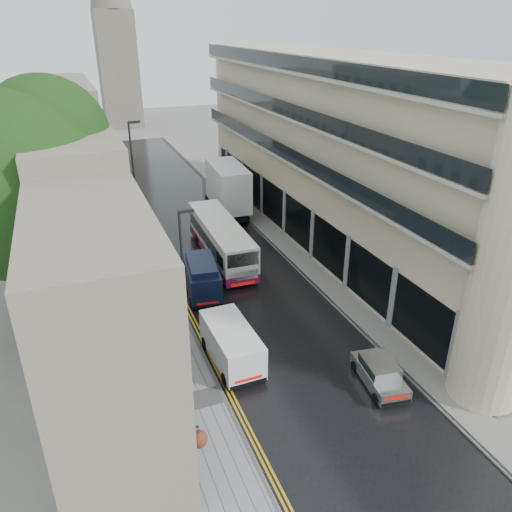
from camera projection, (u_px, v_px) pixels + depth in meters
road at (213, 248)px, 39.30m from camera, size 9.00×85.00×0.02m
left_sidewalk at (138, 259)px, 37.37m from camera, size 2.70×85.00×0.12m
right_sidewalk at (276, 238)px, 41.04m from camera, size 1.80×85.00×0.12m
old_shop_row at (74, 178)px, 35.77m from camera, size 4.50×56.00×12.00m
modern_block at (344, 153)px, 38.42m from camera, size 8.00×40.00×14.00m
tree_near at (20, 217)px, 25.93m from camera, size 10.56×10.56×13.89m
tree_far at (33, 168)px, 37.30m from camera, size 9.24×9.24×12.46m
cream_bus at (217, 258)px, 34.24m from camera, size 2.64×10.54×2.86m
white_lorry at (218, 196)px, 43.60m from camera, size 3.21×9.04×4.67m
silver_hatchback at (378, 392)px, 23.03m from camera, size 2.04×3.75×1.34m
white_van at (225, 368)px, 23.99m from camera, size 2.13×4.75×2.13m
navy_van at (191, 289)px, 30.68m from camera, size 2.51×5.01×2.45m
pedestrian at (164, 298)px, 30.24m from camera, size 0.75×0.60×1.78m
lamp_post_near at (183, 276)px, 26.74m from camera, size 0.83×0.19×7.38m
lamp_post_far at (134, 176)px, 41.50m from camera, size 1.01×0.28×8.84m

